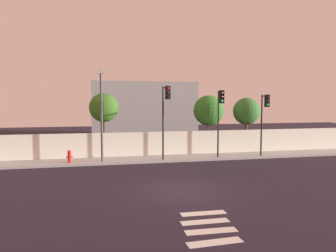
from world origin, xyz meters
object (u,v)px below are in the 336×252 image
traffic_light_center (220,109)px  fire_hydrant (69,156)px  roadside_tree_leftmost (104,108)px  roadside_tree_midright (246,111)px  traffic_light_right (165,107)px  roadside_tree_midleft (209,111)px  street_lamp_curbside (101,108)px  traffic_light_left (264,112)px

traffic_light_center → fire_hydrant: 10.95m
fire_hydrant → roadside_tree_leftmost: bearing=48.4°
fire_hydrant → roadside_tree_midright: bearing=10.7°
traffic_light_right → roadside_tree_midleft: traffic_light_right is taller
traffic_light_center → traffic_light_right: bearing=177.9°
traffic_light_right → roadside_tree_midright: (7.74, 3.50, -0.49)m
fire_hydrant → roadside_tree_leftmost: roadside_tree_leftmost is taller
traffic_light_right → street_lamp_curbside: size_ratio=0.85×
fire_hydrant → roadside_tree_midleft: roadside_tree_midleft is taller
fire_hydrant → roadside_tree_midleft: bearing=13.9°
traffic_light_center → fire_hydrant: bearing=174.8°
traffic_light_center → traffic_light_right: traffic_light_right is taller
street_lamp_curbside → roadside_tree_midright: (12.07, 3.05, -0.45)m
street_lamp_curbside → roadside_tree_midright: street_lamp_curbside is taller
traffic_light_left → roadside_tree_midright: traffic_light_left is taller
roadside_tree_leftmost → roadside_tree_midleft: size_ratio=1.03×
fire_hydrant → roadside_tree_midright: 14.77m
traffic_light_right → roadside_tree_midleft: bearing=38.7°
traffic_light_right → roadside_tree_leftmost: (-4.11, 3.50, -0.13)m
fire_hydrant → roadside_tree_midright: size_ratio=0.19×
roadside_tree_leftmost → roadside_tree_midleft: (8.48, -0.00, -0.28)m
roadside_tree_midright → roadside_tree_leftmost: bearing=180.0°
traffic_light_right → roadside_tree_midright: traffic_light_right is taller
fire_hydrant → roadside_tree_midleft: 11.58m
traffic_light_left → street_lamp_curbside: (-11.85, 0.39, 0.34)m
fire_hydrant → roadside_tree_midright: roadside_tree_midright is taller
traffic_light_left → traffic_light_center: traffic_light_center is taller
traffic_light_left → street_lamp_curbside: 11.86m
traffic_light_left → traffic_light_right: bearing=-179.5°
roadside_tree_midleft → traffic_light_center: bearing=-96.7°
traffic_light_center → roadside_tree_midright: bearing=43.9°
roadside_tree_leftmost → roadside_tree_midright: bearing=0.0°
traffic_light_center → fire_hydrant: traffic_light_center is taller
roadside_tree_midright → traffic_light_right: bearing=-155.6°
traffic_light_left → traffic_light_center: bearing=-176.5°
traffic_light_right → roadside_tree_midright: size_ratio=1.13×
fire_hydrant → traffic_light_right: bearing=-7.1°
street_lamp_curbside → roadside_tree_midleft: street_lamp_curbside is taller
roadside_tree_midleft → fire_hydrant: bearing=-166.1°
traffic_light_right → street_lamp_curbside: street_lamp_curbside is taller
street_lamp_curbside → roadside_tree_midright: bearing=14.2°
traffic_light_left → traffic_light_right: 7.54m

